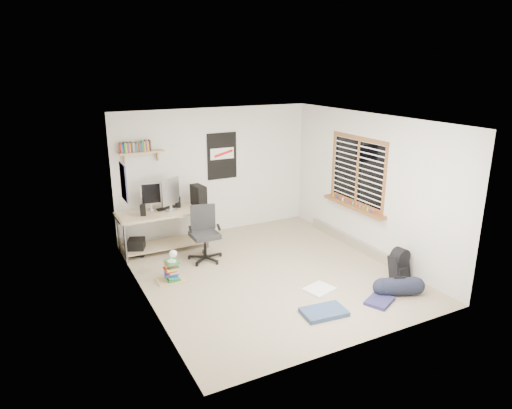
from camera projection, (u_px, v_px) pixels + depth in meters
name	position (u px, v px, depth m)	size (l,w,h in m)	color
floor	(269.00, 273.00, 7.50)	(4.00, 4.50, 0.01)	gray
ceiling	(270.00, 119.00, 6.76)	(4.00, 4.50, 0.01)	white
back_wall	(215.00, 171.00, 9.05)	(4.00, 0.01, 2.50)	silver
left_wall	(142.00, 219.00, 6.26)	(0.01, 4.50, 2.50)	silver
right_wall	(370.00, 185.00, 8.01)	(0.01, 4.50, 2.50)	silver
desk	(163.00, 231.00, 8.36)	(1.62, 0.71, 0.74)	#C9A88B
monitor_left	(151.00, 199.00, 8.25)	(0.37, 0.09, 0.41)	#B8B7BD
monitor_right	(170.00, 198.00, 8.23)	(0.44, 0.11, 0.48)	#A6A7AB
pc_tower	(199.00, 196.00, 8.52)	(0.18, 0.37, 0.39)	black
keyboard	(166.00, 208.00, 8.39)	(0.37, 0.13, 0.02)	black
speaker_left	(143.00, 210.00, 7.99)	(0.10, 0.10, 0.19)	black
speaker_right	(178.00, 202.00, 8.46)	(0.10, 0.10, 0.20)	black
office_chair	(205.00, 234.00, 7.86)	(0.63, 0.63, 0.96)	#252527
wall_shelf	(142.00, 152.00, 8.16)	(0.80, 0.22, 0.24)	tan
poster_back_wall	(222.00, 156.00, 9.01)	(0.62, 0.03, 0.92)	black
poster_left_wall	(124.00, 182.00, 7.21)	(0.02, 0.42, 0.60)	navy
window	(357.00, 171.00, 8.18)	(0.10, 1.50, 1.26)	brown
baseboard_heater	(352.00, 242.00, 8.58)	(0.08, 2.50, 0.18)	#B7B2A8
backpack	(399.00, 267.00, 7.26)	(0.30, 0.24, 0.41)	black
duffel_bag	(399.00, 286.00, 6.75)	(0.27, 0.27, 0.53)	black
tshirt	(319.00, 289.00, 6.91)	(0.42, 0.35, 0.04)	white
jeans_a	(324.00, 312.00, 6.26)	(0.60, 0.38, 0.07)	navy
jeans_b	(379.00, 301.00, 6.56)	(0.42, 0.31, 0.05)	#24234F
book_stack	(171.00, 272.00, 7.20)	(0.44, 0.36, 0.30)	brown
desk_lamp	(172.00, 259.00, 7.12)	(0.13, 0.22, 0.22)	silver
subwoofer	(137.00, 247.00, 8.19)	(0.28, 0.28, 0.31)	black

